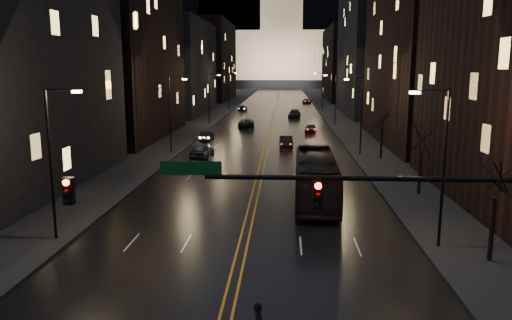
% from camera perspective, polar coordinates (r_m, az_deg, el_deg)
% --- Properties ---
extents(road, '(20.00, 320.00, 0.02)m').
position_cam_1_polar(road, '(147.52, 2.43, 6.62)').
color(road, black).
rests_on(road, ground).
extents(sidewalk_left, '(8.00, 320.00, 0.16)m').
position_cam_1_polar(sidewalk_left, '(148.40, -3.02, 6.67)').
color(sidewalk_left, black).
rests_on(sidewalk_left, ground).
extents(sidewalk_right, '(8.00, 320.00, 0.16)m').
position_cam_1_polar(sidewalk_right, '(147.96, 7.89, 6.57)').
color(sidewalk_right, black).
rests_on(sidewalk_right, ground).
extents(center_line, '(0.62, 320.00, 0.01)m').
position_cam_1_polar(center_line, '(147.52, 2.43, 6.63)').
color(center_line, orange).
rests_on(center_line, road).
extents(building_left_mid, '(12.00, 30.00, 28.00)m').
position_cam_1_polar(building_left_mid, '(74.99, -15.21, 13.21)').
color(building_left_mid, black).
rests_on(building_left_mid, ground).
extents(building_left_far, '(12.00, 34.00, 20.00)m').
position_cam_1_polar(building_left_far, '(111.63, -8.88, 10.39)').
color(building_left_far, black).
rests_on(building_left_far, ground).
extents(building_left_dist, '(12.00, 40.00, 24.00)m').
position_cam_1_polar(building_left_dist, '(158.90, -5.22, 11.20)').
color(building_left_dist, black).
rests_on(building_left_dist, ground).
extents(building_right_mid, '(12.00, 34.00, 26.00)m').
position_cam_1_polar(building_right_mid, '(110.79, 13.31, 11.79)').
color(building_right_mid, black).
rests_on(building_right_mid, ground).
extents(building_right_dist, '(12.00, 40.00, 22.00)m').
position_cam_1_polar(building_right_dist, '(158.27, 10.28, 10.71)').
color(building_right_dist, black).
rests_on(building_right_dist, ground).
extents(capitol, '(90.00, 50.00, 58.50)m').
position_cam_1_polar(capitol, '(267.27, 2.88, 12.04)').
color(capitol, black).
rests_on(capitol, ground).
extents(traffic_signal, '(17.29, 0.45, 7.00)m').
position_cam_1_polar(traffic_signal, '(18.21, 14.64, -5.46)').
color(traffic_signal, black).
rests_on(traffic_signal, ground).
extents(streetlamp_right_near, '(2.13, 0.25, 9.00)m').
position_cam_1_polar(streetlamp_right_near, '(28.89, 20.37, 0.04)').
color(streetlamp_right_near, black).
rests_on(streetlamp_right_near, ground).
extents(streetlamp_left_near, '(2.13, 0.25, 9.00)m').
position_cam_1_polar(streetlamp_left_near, '(30.57, -22.17, 0.47)').
color(streetlamp_left_near, black).
rests_on(streetlamp_left_near, ground).
extents(streetlamp_right_mid, '(2.13, 0.25, 9.00)m').
position_cam_1_polar(streetlamp_right_mid, '(58.00, 11.79, 5.43)').
color(streetlamp_right_mid, black).
rests_on(streetlamp_right_mid, ground).
extents(streetlamp_left_mid, '(2.13, 0.25, 9.00)m').
position_cam_1_polar(streetlamp_left_mid, '(58.86, -9.63, 5.57)').
color(streetlamp_left_mid, black).
rests_on(streetlamp_left_mid, ground).
extents(streetlamp_right_far, '(2.13, 0.25, 9.00)m').
position_cam_1_polar(streetlamp_right_far, '(87.72, 8.94, 7.18)').
color(streetlamp_right_far, black).
rests_on(streetlamp_right_far, ground).
extents(streetlamp_left_far, '(2.13, 0.25, 9.00)m').
position_cam_1_polar(streetlamp_left_far, '(88.29, -5.28, 7.28)').
color(streetlamp_left_far, black).
rests_on(streetlamp_left_far, ground).
extents(streetlamp_right_dist, '(2.13, 0.25, 9.00)m').
position_cam_1_polar(streetlamp_right_dist, '(117.58, 7.54, 8.03)').
color(streetlamp_right_dist, black).
rests_on(streetlamp_right_dist, ground).
extents(streetlamp_left_dist, '(2.13, 0.25, 9.00)m').
position_cam_1_polar(streetlamp_left_dist, '(118.00, -3.10, 8.11)').
color(streetlamp_left_dist, black).
rests_on(streetlamp_left_dist, ground).
extents(tree_right_near, '(2.40, 2.40, 6.65)m').
position_cam_1_polar(tree_right_near, '(27.88, 25.79, -1.88)').
color(tree_right_near, black).
rests_on(tree_right_near, ground).
extents(tree_right_mid, '(2.40, 2.40, 6.65)m').
position_cam_1_polar(tree_right_mid, '(40.96, 18.42, 2.29)').
color(tree_right_mid, black).
rests_on(tree_right_mid, ground).
extents(tree_right_far, '(2.40, 2.40, 6.65)m').
position_cam_1_polar(tree_right_far, '(56.46, 14.26, 4.62)').
color(tree_right_far, black).
rests_on(tree_right_far, ground).
extents(bus, '(3.34, 12.91, 3.58)m').
position_cam_1_polar(bus, '(38.08, 6.84, -2.02)').
color(bus, black).
rests_on(bus, ground).
extents(oncoming_car_a, '(2.34, 5.08, 1.69)m').
position_cam_1_polar(oncoming_car_a, '(55.96, -6.20, 1.03)').
color(oncoming_car_a, black).
rests_on(oncoming_car_a, ground).
extents(oncoming_car_b, '(1.56, 4.16, 1.36)m').
position_cam_1_polar(oncoming_car_b, '(69.62, -5.65, 2.77)').
color(oncoming_car_b, black).
rests_on(oncoming_car_b, ground).
extents(oncoming_car_c, '(2.65, 5.52, 1.52)m').
position_cam_1_polar(oncoming_car_c, '(84.89, -1.11, 4.26)').
color(oncoming_car_c, black).
rests_on(oncoming_car_c, ground).
extents(oncoming_car_d, '(2.08, 4.75, 1.36)m').
position_cam_1_polar(oncoming_car_d, '(117.44, -1.58, 5.96)').
color(oncoming_car_d, black).
rests_on(oncoming_car_d, ground).
extents(receding_car_a, '(1.78, 4.57, 1.48)m').
position_cam_1_polar(receding_car_a, '(63.32, 3.45, 2.09)').
color(receding_car_a, black).
rests_on(receding_car_a, ground).
extents(receding_car_b, '(2.08, 4.27, 1.40)m').
position_cam_1_polar(receding_car_b, '(78.36, 6.26, 3.64)').
color(receding_car_b, black).
rests_on(receding_car_b, ground).
extents(receding_car_c, '(2.82, 5.76, 1.61)m').
position_cam_1_polar(receding_car_c, '(101.12, 4.42, 5.27)').
color(receding_car_c, black).
rests_on(receding_car_c, ground).
extents(receding_car_d, '(2.74, 5.14, 1.37)m').
position_cam_1_polar(receding_car_d, '(142.76, 5.84, 6.72)').
color(receding_car_d, black).
rests_on(receding_car_d, ground).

